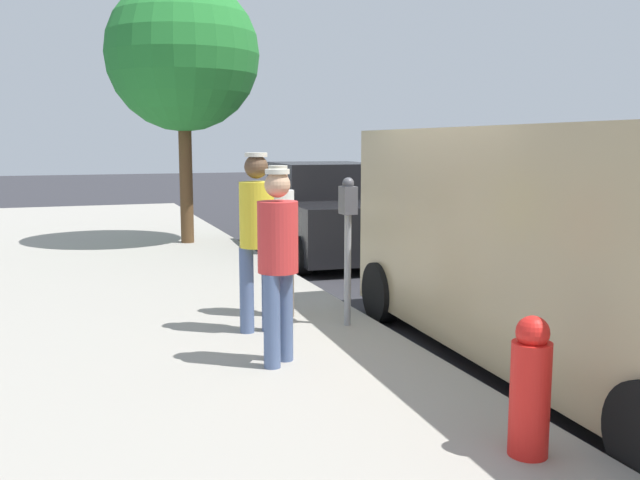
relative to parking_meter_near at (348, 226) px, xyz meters
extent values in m
plane|color=#2D2D33|center=(-1.35, 0.87, -1.18)|extent=(80.00, 80.00, 0.00)
cube|color=#9E998E|center=(2.15, 0.87, -1.11)|extent=(5.00, 32.00, 0.15)
cylinder|color=gray|center=(0.00, 0.00, -0.46)|extent=(0.07, 0.07, 1.15)
cube|color=#4C4C51|center=(0.00, 0.00, 0.26)|extent=(0.14, 0.18, 0.28)
sphere|color=#47474C|center=(0.00, 0.00, 0.43)|extent=(0.12, 0.12, 0.12)
cylinder|color=#726656|center=(0.62, -0.71, -0.64)|extent=(0.14, 0.14, 0.78)
cylinder|color=#726656|center=(0.48, -0.55, -0.64)|extent=(0.14, 0.14, 0.78)
cylinder|color=white|center=(0.55, -0.63, 0.04)|extent=(0.34, 0.34, 0.58)
sphere|color=#8C6647|center=(0.55, -0.63, 0.47)|extent=(0.21, 0.21, 0.21)
cylinder|color=silver|center=(0.55, -0.63, 0.57)|extent=(0.20, 0.20, 0.04)
cylinder|color=#4C608C|center=(1.04, -0.08, -0.61)|extent=(0.14, 0.14, 0.85)
cylinder|color=#4C608C|center=(0.82, -0.06, -0.61)|extent=(0.14, 0.14, 0.85)
cylinder|color=yellow|center=(0.93, -0.07, 0.14)|extent=(0.34, 0.34, 0.64)
sphere|color=brown|center=(0.93, -0.07, 0.60)|extent=(0.23, 0.23, 0.23)
cylinder|color=silver|center=(0.93, -0.07, 0.72)|extent=(0.22, 0.22, 0.04)
cylinder|color=#4C608C|center=(1.10, 1.05, -0.63)|extent=(0.14, 0.14, 0.79)
cylinder|color=#4C608C|center=(0.94, 0.90, -0.63)|extent=(0.14, 0.14, 0.79)
cylinder|color=red|center=(1.02, 0.98, 0.06)|extent=(0.34, 0.34, 0.59)
sphere|color=tan|center=(1.02, 0.98, 0.49)|extent=(0.21, 0.21, 0.21)
cylinder|color=silver|center=(1.02, 0.98, 0.60)|extent=(0.20, 0.20, 0.04)
cube|color=tan|center=(-1.50, 1.56, -0.01)|extent=(2.20, 5.27, 1.96)
cylinder|color=black|center=(-2.53, -0.46, -0.84)|extent=(0.25, 0.69, 0.68)
cylinder|color=black|center=(-0.63, -0.53, -0.84)|extent=(0.25, 0.69, 0.68)
cube|color=black|center=(-1.63, -5.07, -0.57)|extent=(2.11, 4.51, 0.89)
cube|color=black|center=(-1.64, -5.29, 0.17)|extent=(1.73, 2.08, 0.60)
cylinder|color=black|center=(-2.37, -3.37, -0.88)|extent=(0.26, 0.61, 0.60)
cylinder|color=black|center=(-0.66, -3.48, -0.88)|extent=(0.26, 0.61, 0.60)
cylinder|color=black|center=(-2.60, -6.66, -0.88)|extent=(0.26, 0.61, 0.60)
cylinder|color=black|center=(-0.88, -6.78, -0.88)|extent=(0.26, 0.61, 0.60)
cylinder|color=brown|center=(0.60, -6.52, 0.20)|extent=(0.24, 0.24, 2.47)
sphere|color=#288233|center=(0.60, -6.52, 2.41)|extent=(2.77, 2.77, 2.77)
cylinder|color=red|center=(0.10, 3.15, -0.68)|extent=(0.24, 0.24, 0.70)
sphere|color=red|center=(0.10, 3.15, -0.27)|extent=(0.20, 0.20, 0.20)
camera|label=1|loc=(2.62, 6.46, 0.84)|focal=39.00mm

